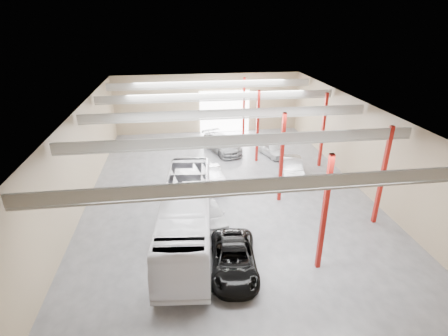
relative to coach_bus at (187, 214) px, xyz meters
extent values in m
cube|color=#4E4E53|center=(3.50, 6.04, -1.75)|extent=(22.00, 32.00, 0.01)
cube|color=#A7A8A3|center=(3.50, 6.04, 5.25)|extent=(22.00, 32.00, 0.12)
cube|color=#7F6F4F|center=(3.50, 22.04, 1.75)|extent=(22.00, 0.12, 7.00)
cube|color=#7F6F4F|center=(3.50, -9.96, 1.75)|extent=(22.00, 0.12, 7.00)
cube|color=#7F6F4F|center=(-7.50, 6.04, 1.75)|extent=(0.12, 32.00, 7.00)
cube|color=#7F6F4F|center=(14.50, 6.04, 1.75)|extent=(0.12, 32.00, 7.00)
cube|color=white|center=(5.50, 21.89, 0.75)|extent=(6.00, 0.20, 5.00)
cube|color=maroon|center=(7.30, -3.96, 1.75)|extent=(0.25, 0.25, 7.00)
cube|color=maroon|center=(7.30, 4.04, 1.75)|extent=(0.25, 0.25, 7.00)
cube|color=maroon|center=(7.30, 12.04, 1.75)|extent=(0.25, 0.25, 7.00)
cube|color=maroon|center=(7.30, 19.04, 1.75)|extent=(0.25, 0.25, 7.00)
cube|color=maroon|center=(13.00, 0.04, 1.75)|extent=(0.25, 0.25, 7.00)
cube|color=maroon|center=(13.00, 10.04, 1.75)|extent=(0.25, 0.25, 7.00)
cube|color=#A5A5A1|center=(3.50, -5.96, 4.80)|extent=(21.60, 0.15, 0.60)
cube|color=#A5A5A1|center=(3.50, -5.96, 4.40)|extent=(21.60, 0.10, 0.10)
cube|color=#A5A5A1|center=(3.50, 0.04, 4.80)|extent=(21.60, 0.15, 0.60)
cube|color=#A5A5A1|center=(3.50, 0.04, 4.40)|extent=(21.60, 0.10, 0.10)
cube|color=#A5A5A1|center=(3.50, 6.04, 4.80)|extent=(21.60, 0.15, 0.60)
cube|color=#A5A5A1|center=(3.50, 6.04, 4.40)|extent=(21.60, 0.10, 0.10)
cube|color=#A5A5A1|center=(3.50, 12.04, 4.80)|extent=(21.60, 0.15, 0.60)
cube|color=#A5A5A1|center=(3.50, 12.04, 4.40)|extent=(21.60, 0.10, 0.10)
cube|color=#A5A5A1|center=(3.50, 18.04, 4.80)|extent=(21.60, 0.15, 0.60)
cube|color=#A5A5A1|center=(3.50, 18.04, 4.40)|extent=(21.60, 0.10, 0.10)
imported|color=white|center=(0.00, 0.00, 0.00)|extent=(4.13, 12.78, 3.50)
imported|color=black|center=(2.46, -3.61, -0.98)|extent=(3.12, 5.74, 1.53)
imported|color=silver|center=(1.74, 1.59, -1.06)|extent=(2.32, 4.25, 1.37)
imported|color=#BBBBC0|center=(2.46, 7.54, -1.03)|extent=(2.13, 4.53, 1.43)
imported|color=slate|center=(4.27, 15.04, -0.89)|extent=(4.22, 6.35, 1.71)
imported|color=#9F9FA3|center=(9.58, 8.04, -0.92)|extent=(2.66, 5.27, 1.66)
imported|color=silver|center=(9.17, 13.24, -1.08)|extent=(2.70, 4.22, 1.34)
camera|label=1|loc=(-0.26, -19.20, 11.63)|focal=28.00mm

